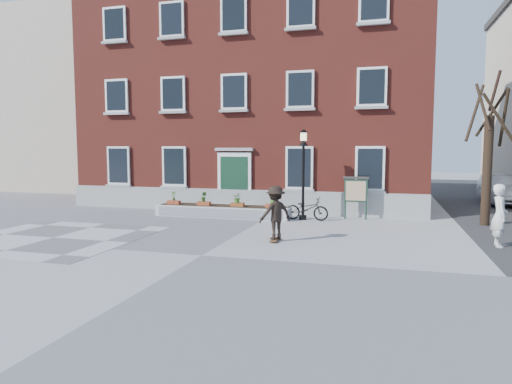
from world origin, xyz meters
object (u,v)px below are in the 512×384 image
(parked_car, at_px, (502,189))
(bicycle, at_px, (307,209))
(skateboarder, at_px, (275,213))
(bystander, at_px, (499,216))
(lamp_post, at_px, (303,161))
(notice_board, at_px, (356,190))

(parked_car, bearing_deg, bicycle, -137.81)
(skateboarder, bearing_deg, parked_car, 53.92)
(bystander, distance_m, skateboarder, 7.09)
(lamp_post, distance_m, notice_board, 2.66)
(bystander, height_order, lamp_post, lamp_post)
(bystander, xyz_separation_m, skateboarder, (-7.00, -1.12, -0.03))
(bicycle, height_order, skateboarder, skateboarder)
(bicycle, relative_size, bystander, 0.95)
(notice_board, bearing_deg, skateboarder, -111.91)
(parked_car, height_order, lamp_post, lamp_post)
(lamp_post, bearing_deg, notice_board, 20.17)
(bicycle, distance_m, notice_board, 2.33)
(notice_board, xyz_separation_m, skateboarder, (-2.27, -5.64, -0.30))
(bystander, height_order, skateboarder, bystander)
(bicycle, relative_size, skateboarder, 1.01)
(lamp_post, bearing_deg, bystander, -28.14)
(bystander, xyz_separation_m, lamp_post, (-6.93, 3.71, 1.54))
(parked_car, xyz_separation_m, lamp_post, (-9.69, -8.56, 1.72))
(parked_car, relative_size, notice_board, 2.66)
(bicycle, bearing_deg, bystander, -113.79)
(bystander, bearing_deg, notice_board, 46.67)
(parked_car, relative_size, lamp_post, 1.27)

